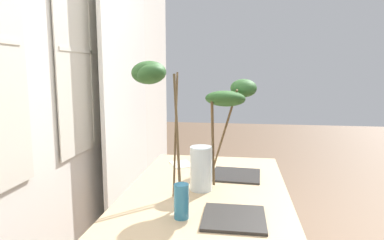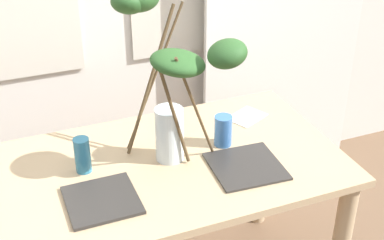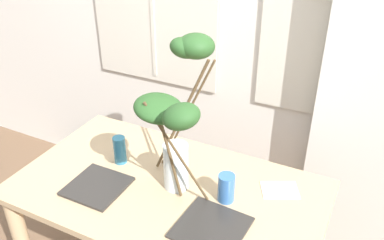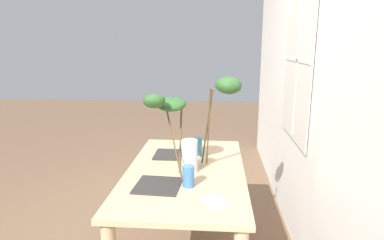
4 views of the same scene
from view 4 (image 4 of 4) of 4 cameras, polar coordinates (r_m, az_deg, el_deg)
back_wall_with_windows at (r=2.22m, az=23.09°, el=10.46°), size 5.73×0.14×3.04m
curtain_sheer_side at (r=1.33m, az=27.51°, el=-7.07°), size 0.94×0.03×2.31m
dining_table at (r=2.32m, az=-1.10°, el=-11.52°), size 1.39×0.80×0.74m
vase_with_branches at (r=2.12m, az=0.59°, el=1.31°), size 0.40×0.64×0.64m
drinking_glass_blue_left at (r=2.53m, az=1.08°, el=-4.60°), size 0.06×0.06×0.14m
drinking_glass_blue_right at (r=2.00m, az=-0.63°, el=-9.70°), size 0.07×0.07×0.13m
plate_square_left at (r=2.55m, az=-3.68°, el=-5.98°), size 0.25×0.25×0.01m
plate_square_right at (r=2.03m, az=-5.95°, el=-11.21°), size 0.28×0.28×0.01m
napkin_folded at (r=1.84m, az=4.09°, el=-13.97°), size 0.20×0.18×0.00m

